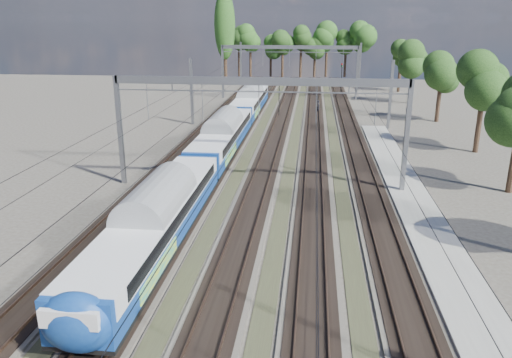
# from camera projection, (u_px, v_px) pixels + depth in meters

# --- Properties ---
(track_bed) EXTENTS (21.00, 130.00, 0.34)m
(track_bed) POSITION_uv_depth(u_px,v_px,m) (273.00, 143.00, 55.32)
(track_bed) COLOR #47423A
(track_bed) RESTS_ON ground
(platform) EXTENTS (3.00, 70.00, 0.30)m
(platform) POSITION_uv_depth(u_px,v_px,m) (436.00, 245.00, 30.37)
(platform) COLOR gray
(platform) RESTS_ON ground
(catenary) EXTENTS (25.65, 130.00, 9.00)m
(catenary) POSITION_uv_depth(u_px,v_px,m) (282.00, 78.00, 60.62)
(catenary) COLOR slate
(catenary) RESTS_ON ground
(tree_belt) EXTENTS (38.33, 99.03, 11.66)m
(tree_belt) POSITION_uv_depth(u_px,v_px,m) (331.00, 48.00, 96.21)
(tree_belt) COLOR black
(tree_belt) RESTS_ON ground
(poplar) EXTENTS (4.40, 4.40, 19.04)m
(poplar) POSITION_uv_depth(u_px,v_px,m) (225.00, 26.00, 103.37)
(poplar) COLOR black
(poplar) RESTS_ON ground
(emu_train) EXTENTS (3.09, 65.28, 4.52)m
(emu_train) POSITION_uv_depth(u_px,v_px,m) (223.00, 132.00, 48.89)
(emu_train) COLOR black
(emu_train) RESTS_ON ground
(worker) EXTENTS (0.53, 0.73, 1.88)m
(worker) POSITION_uv_depth(u_px,v_px,m) (318.00, 107.00, 73.26)
(worker) COLOR black
(worker) RESTS_ON ground
(signal_near) EXTENTS (0.33, 0.30, 5.07)m
(signal_near) POSITION_uv_depth(u_px,v_px,m) (279.00, 94.00, 69.83)
(signal_near) COLOR black
(signal_near) RESTS_ON ground
(signal_far) EXTENTS (0.38, 0.35, 5.61)m
(signal_far) POSITION_uv_depth(u_px,v_px,m) (342.00, 75.00, 90.20)
(signal_far) COLOR black
(signal_far) RESTS_ON ground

